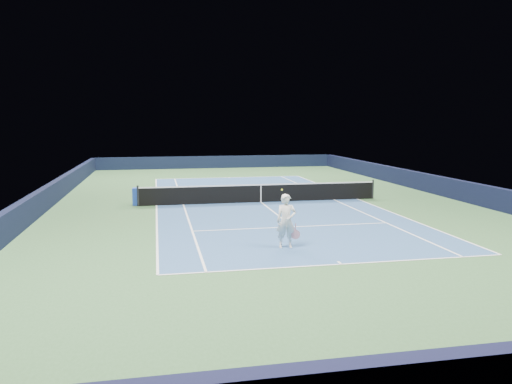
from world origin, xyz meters
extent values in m
plane|color=#325930|center=(0.00, 0.00, 0.00)|extent=(40.00, 40.00, 0.00)
cube|color=black|center=(0.00, 19.82, 0.55)|extent=(22.00, 0.35, 1.10)
cube|color=black|center=(10.82, 0.00, 0.55)|extent=(0.35, 40.00, 1.10)
cube|color=black|center=(-10.82, 0.00, 0.55)|extent=(0.35, 40.00, 1.10)
cube|color=#2D507F|center=(0.00, 0.00, 0.00)|extent=(10.97, 23.77, 0.01)
cube|color=white|center=(0.00, 11.88, 0.01)|extent=(10.97, 0.08, 0.00)
cube|color=white|center=(0.00, -11.88, 0.01)|extent=(10.97, 0.08, 0.00)
cube|color=white|center=(5.49, 0.00, 0.01)|extent=(0.08, 23.77, 0.00)
cube|color=white|center=(-5.49, 0.00, 0.01)|extent=(0.08, 23.77, 0.00)
cube|color=white|center=(4.12, 0.00, 0.01)|extent=(0.08, 23.77, 0.00)
cube|color=white|center=(-4.12, 0.00, 0.01)|extent=(0.08, 23.77, 0.00)
cube|color=white|center=(0.00, 6.40, 0.01)|extent=(8.23, 0.08, 0.00)
cube|color=white|center=(0.00, -6.40, 0.01)|extent=(8.23, 0.08, 0.00)
cube|color=white|center=(0.00, 0.00, 0.01)|extent=(0.08, 12.80, 0.00)
cube|color=white|center=(0.00, 11.73, 0.01)|extent=(0.08, 0.30, 0.00)
cube|color=white|center=(0.00, -11.73, 0.01)|extent=(0.08, 0.30, 0.00)
cylinder|color=black|center=(-6.40, 0.00, 0.54)|extent=(0.10, 0.10, 1.07)
cylinder|color=black|center=(6.40, 0.00, 0.54)|extent=(0.10, 0.10, 1.07)
cube|color=black|center=(0.00, 0.00, 0.46)|extent=(12.80, 0.03, 0.91)
cube|color=white|center=(0.00, 0.00, 0.94)|extent=(12.80, 0.04, 0.06)
cube|color=white|center=(0.00, 0.00, 0.46)|extent=(0.05, 0.04, 0.91)
cube|color=#1C3DAA|center=(-6.40, 0.43, 0.45)|extent=(0.58, 0.54, 0.89)
cube|color=white|center=(-6.11, 0.43, 0.45)|extent=(0.09, 0.39, 0.40)
imported|color=white|center=(-1.14, -9.60, 0.93)|extent=(0.72, 0.52, 1.86)
cylinder|color=pink|center=(-0.82, -9.65, 0.70)|extent=(0.03, 0.03, 0.31)
cylinder|color=black|center=(-0.82, -9.65, 0.46)|extent=(0.31, 0.02, 0.31)
cylinder|color=pink|center=(-0.82, -9.65, 0.46)|extent=(0.33, 0.03, 0.33)
sphere|color=yellow|center=(-1.04, -8.60, 1.87)|extent=(0.07, 0.07, 0.07)
camera|label=1|loc=(-5.44, -25.75, 4.33)|focal=35.00mm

